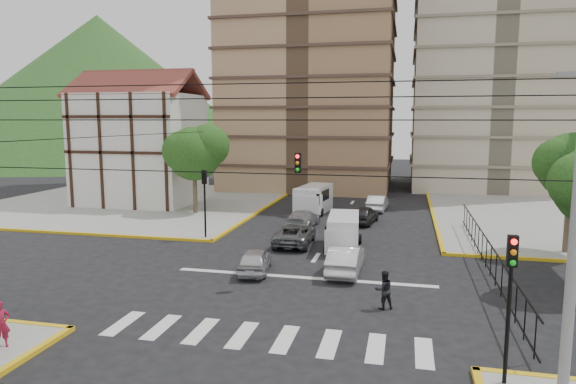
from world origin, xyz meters
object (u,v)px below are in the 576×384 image
(car_silver_front_left, at_px, (255,260))
(pedestrian_sw_corner, at_px, (1,324))
(van_left_lane, at_px, (313,200))
(van_right_lane, at_px, (343,233))
(pedestrian_crosswalk, at_px, (384,290))
(traffic_light_nw, at_px, (205,192))
(car_white_front_right, at_px, (345,259))
(traffic_light_se, at_px, (510,285))

(car_silver_front_left, bearing_deg, pedestrian_sw_corner, 53.50)
(pedestrian_sw_corner, bearing_deg, van_left_lane, 26.06)
(van_right_lane, relative_size, pedestrian_crosswalk, 2.87)
(traffic_light_nw, distance_m, pedestrian_sw_corner, 17.03)
(van_right_lane, distance_m, car_white_front_right, 4.72)
(pedestrian_sw_corner, bearing_deg, traffic_light_se, -47.91)
(van_right_lane, relative_size, car_white_front_right, 1.07)
(traffic_light_se, xyz_separation_m, pedestrian_crosswalk, (-3.72, 5.62, -2.30))
(traffic_light_se, height_order, traffic_light_nw, same)
(pedestrian_crosswalk, bearing_deg, traffic_light_se, 96.76)
(car_silver_front_left, bearing_deg, traffic_light_nw, -58.38)
(traffic_light_nw, xyz_separation_m, car_silver_front_left, (5.23, -6.26, -2.49))
(van_right_lane, height_order, pedestrian_crosswalk, van_right_lane)
(car_silver_front_left, xyz_separation_m, car_white_front_right, (4.52, 0.96, 0.10))
(car_white_front_right, xyz_separation_m, pedestrian_crosswalk, (2.13, -4.68, 0.09))
(van_right_lane, height_order, pedestrian_sw_corner, van_right_lane)
(traffic_light_se, relative_size, traffic_light_nw, 1.00)
(van_right_lane, xyz_separation_m, pedestrian_crosswalk, (2.82, -9.34, -0.18))
(car_white_front_right, height_order, pedestrian_crosswalk, pedestrian_crosswalk)
(car_white_front_right, height_order, pedestrian_sw_corner, pedestrian_sw_corner)
(pedestrian_sw_corner, bearing_deg, van_right_lane, 7.11)
(traffic_light_se, distance_m, car_white_front_right, 12.08)
(car_silver_front_left, xyz_separation_m, pedestrian_crosswalk, (6.65, -3.72, 0.19))
(traffic_light_se, xyz_separation_m, pedestrian_sw_corner, (-16.07, -1.28, -2.16))
(traffic_light_nw, height_order, car_silver_front_left, traffic_light_nw)
(van_left_lane, distance_m, car_silver_front_left, 17.16)
(car_silver_front_left, xyz_separation_m, pedestrian_sw_corner, (-5.71, -10.62, 0.33))
(traffic_light_se, distance_m, van_right_lane, 16.46)
(traffic_light_se, distance_m, pedestrian_sw_corner, 16.27)
(van_left_lane, distance_m, car_white_front_right, 16.83)
(traffic_light_nw, xyz_separation_m, van_right_lane, (9.06, -0.64, -2.12))
(car_silver_front_left, relative_size, pedestrian_sw_corner, 2.29)
(traffic_light_nw, relative_size, car_white_front_right, 1.00)
(car_silver_front_left, bearing_deg, van_right_lane, -132.51)
(van_right_lane, height_order, car_silver_front_left, van_right_lane)
(traffic_light_se, height_order, van_left_lane, traffic_light_se)
(van_right_lane, height_order, car_white_front_right, van_right_lane)
(car_white_front_right, bearing_deg, traffic_light_se, 119.97)
(pedestrian_crosswalk, bearing_deg, van_left_lane, -98.90)
(car_silver_front_left, distance_m, car_white_front_right, 4.62)
(traffic_light_se, bearing_deg, pedestrian_sw_corner, -175.43)
(traffic_light_nw, height_order, van_left_lane, traffic_light_nw)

